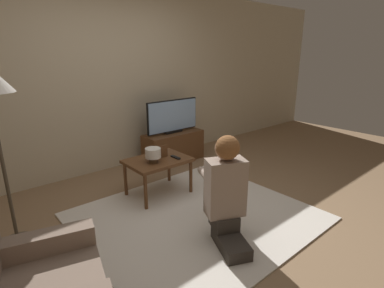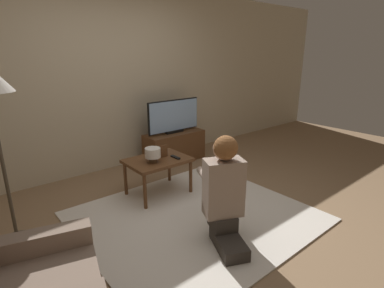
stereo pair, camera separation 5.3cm
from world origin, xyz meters
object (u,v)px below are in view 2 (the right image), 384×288
at_px(person_kneeling, 224,189).
at_px(tv, 174,116).
at_px(coffee_table, 158,163).
at_px(table_lamp, 153,154).

bearing_deg(person_kneeling, tv, -89.96).
height_order(tv, coffee_table, tv).
bearing_deg(table_lamp, tv, 42.95).
height_order(tv, table_lamp, tv).
bearing_deg(person_kneeling, coffee_table, -68.53).
height_order(tv, person_kneeling, person_kneeling).
xyz_separation_m(tv, table_lamp, (-0.96, -0.89, -0.17)).
distance_m(coffee_table, person_kneeling, 1.17).
distance_m(tv, person_kneeling, 2.22).
bearing_deg(coffee_table, person_kneeling, -93.49).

